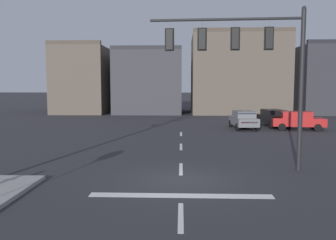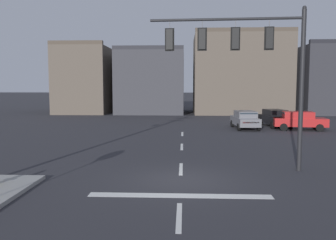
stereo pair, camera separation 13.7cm
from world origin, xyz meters
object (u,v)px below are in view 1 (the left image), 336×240
car_lot_nearside (273,118)px  car_lot_middle (243,119)px  signal_mast_near_side (250,55)px  car_lot_farside (297,120)px

car_lot_nearside → car_lot_middle: bearing=-149.9°
signal_mast_near_side → car_lot_middle: 16.39m
signal_mast_near_side → car_lot_farside: size_ratio=1.58×
car_lot_farside → car_lot_nearside: bearing=120.9°
car_lot_nearside → car_lot_farside: bearing=-59.1°
signal_mast_near_side → car_lot_nearside: (5.65, 17.41, -4.31)m
car_lot_nearside → car_lot_middle: (-3.12, -1.80, 0.00)m
car_lot_middle → car_lot_farside: (4.57, -0.62, 0.00)m
car_lot_nearside → car_lot_middle: same height
car_lot_middle → signal_mast_near_side: bearing=-99.2°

